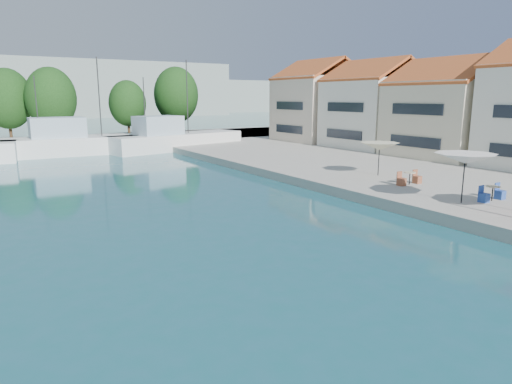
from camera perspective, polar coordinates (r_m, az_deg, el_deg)
quay_right at (r=41.07m, az=24.33°, el=3.06°), size 32.00×92.00×0.60m
quay_far at (r=59.98m, az=-28.05°, el=5.17°), size 90.00×16.00×0.60m
hill_east at (r=180.22m, az=-15.34°, el=11.46°), size 140.00×40.00×12.00m
building_04 at (r=44.06m, az=23.08°, el=9.86°), size 9.00×8.80×9.20m
building_05 at (r=49.83m, az=14.53°, el=10.82°), size 8.40×8.80×9.70m
building_06 at (r=56.45m, az=7.84°, el=11.39°), size 9.00×8.80×10.20m
trawler_03 at (r=50.56m, az=-21.04°, el=5.66°), size 17.12×4.85×10.20m
trawler_04 at (r=51.80m, az=-10.22°, el=6.38°), size 16.13×7.30×10.20m
tree_05 at (r=63.66m, az=-28.67°, el=10.19°), size 5.83×5.83×8.62m
tree_06 at (r=61.24m, az=-24.26°, el=10.64°), size 5.90×5.90×8.74m
tree_07 at (r=66.68m, az=-15.77°, el=10.61°), size 5.05×5.05×7.47m
tree_08 at (r=68.81m, az=-9.95°, el=11.87°), size 6.41×6.41×9.49m
umbrella_white at (r=24.64m, az=24.69°, el=3.84°), size 2.97×2.97×2.49m
umbrella_cream at (r=31.69m, az=15.18°, el=5.54°), size 2.63×2.63×2.22m
cafe_table_02 at (r=26.16m, az=27.43°, el=-0.36°), size 1.82×0.70×0.76m
cafe_table_03 at (r=29.05m, az=18.63°, el=1.45°), size 1.82×0.70×0.76m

